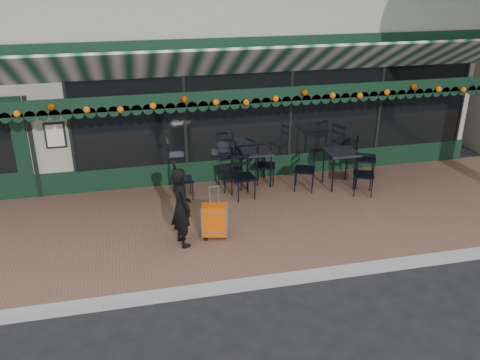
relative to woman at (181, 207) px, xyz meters
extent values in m
plane|color=black|center=(1.43, -1.29, -0.88)|extent=(80.00, 80.00, 0.00)
cube|color=brown|center=(1.43, 0.71, -0.80)|extent=(18.00, 4.00, 0.15)
cube|color=#9E9E99|center=(1.43, -1.37, -0.80)|extent=(18.00, 0.16, 0.15)
cube|color=#A3A18E|center=(1.43, 6.71, 1.37)|extent=(12.00, 8.00, 4.50)
cube|color=black|center=(2.63, 2.69, 0.77)|extent=(9.20, 0.04, 2.00)
cube|color=black|center=(-3.37, 2.69, 0.37)|extent=(1.10, 0.07, 2.20)
cube|color=silver|center=(-2.27, 2.65, 0.62)|extent=(0.42, 0.04, 0.55)
cube|color=black|center=(1.43, 1.23, 1.58)|extent=(12.00, 0.03, 0.28)
cylinder|color=#DD6406|center=(1.43, 1.17, 1.56)|extent=(11.60, 0.12, 0.12)
imported|color=black|center=(0.00, 0.00, 0.00)|extent=(0.48, 0.61, 1.46)
cube|color=#E24F07|center=(0.60, 0.10, -0.37)|extent=(0.49, 0.35, 0.59)
cube|color=black|center=(0.60, 0.10, -0.70)|extent=(0.49, 0.35, 0.06)
cube|color=silver|center=(0.60, 0.10, 0.10)|extent=(0.20, 0.08, 0.36)
cube|color=black|center=(3.74, 1.76, 0.08)|extent=(0.67, 0.67, 0.04)
cylinder|color=black|center=(3.46, 1.48, -0.34)|extent=(0.03, 0.03, 0.78)
cylinder|color=black|center=(4.02, 1.48, -0.34)|extent=(0.03, 0.03, 0.78)
cylinder|color=black|center=(3.46, 2.04, -0.34)|extent=(0.03, 0.03, 0.78)
cylinder|color=black|center=(4.02, 2.04, -0.34)|extent=(0.03, 0.03, 0.78)
cube|color=black|center=(1.95, 2.30, 0.05)|extent=(0.65, 0.65, 0.04)
cylinder|color=black|center=(1.68, 2.03, -0.35)|extent=(0.03, 0.03, 0.75)
cylinder|color=black|center=(2.22, 2.03, -0.35)|extent=(0.03, 0.03, 0.75)
cylinder|color=black|center=(1.68, 2.57, -0.35)|extent=(0.03, 0.03, 0.75)
cylinder|color=black|center=(2.22, 2.57, -0.35)|extent=(0.03, 0.03, 0.75)
camera|label=1|loc=(-0.77, -7.94, 3.93)|focal=38.00mm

